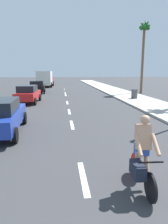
# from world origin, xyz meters

# --- Properties ---
(ground_plane) EXTENTS (160.00, 160.00, 0.00)m
(ground_plane) POSITION_xyz_m (0.00, 20.00, 0.00)
(ground_plane) COLOR #38383A
(sidewalk_strip) EXTENTS (3.60, 80.00, 0.14)m
(sidewalk_strip) POSITION_xyz_m (6.91, 22.00, 0.07)
(sidewalk_strip) COLOR #B2ADA3
(sidewalk_strip) RESTS_ON ground
(lane_stripe_2) EXTENTS (0.16, 1.80, 0.01)m
(lane_stripe_2) POSITION_xyz_m (0.00, 6.37, 0.00)
(lane_stripe_2) COLOR white
(lane_stripe_2) RESTS_ON ground
(lane_stripe_3) EXTENTS (0.16, 1.80, 0.01)m
(lane_stripe_3) POSITION_xyz_m (0.00, 11.82, 0.00)
(lane_stripe_3) COLOR white
(lane_stripe_3) RESTS_ON ground
(lane_stripe_4) EXTENTS (0.16, 1.80, 0.01)m
(lane_stripe_4) POSITION_xyz_m (0.00, 15.36, 0.00)
(lane_stripe_4) COLOR white
(lane_stripe_4) RESTS_ON ground
(lane_stripe_5) EXTENTS (0.16, 1.80, 0.01)m
(lane_stripe_5) POSITION_xyz_m (0.00, 19.48, 0.00)
(lane_stripe_5) COLOR white
(lane_stripe_5) RESTS_ON ground
(lane_stripe_6) EXTENTS (0.16, 1.80, 0.01)m
(lane_stripe_6) POSITION_xyz_m (0.00, 25.37, 0.00)
(lane_stripe_6) COLOR white
(lane_stripe_6) RESTS_ON ground
(lane_stripe_7) EXTENTS (0.16, 1.80, 0.01)m
(lane_stripe_7) POSITION_xyz_m (0.00, 27.59, 0.00)
(lane_stripe_7) COLOR white
(lane_stripe_7) RESTS_ON ground
(lane_stripe_8) EXTENTS (0.16, 1.80, 0.01)m
(lane_stripe_8) POSITION_xyz_m (0.00, 33.32, 0.00)
(lane_stripe_8) COLOR white
(lane_stripe_8) RESTS_ON ground
(lane_stripe_9) EXTENTS (0.16, 1.80, 0.01)m
(lane_stripe_9) POSITION_xyz_m (0.00, 32.46, 0.00)
(lane_stripe_9) COLOR white
(lane_stripe_9) RESTS_ON ground
(cyclist) EXTENTS (0.62, 1.71, 1.82)m
(cyclist) POSITION_xyz_m (1.31, 5.71, 0.83)
(cyclist) COLOR black
(cyclist) RESTS_ON ground
(parked_car_red) EXTENTS (2.00, 3.99, 1.57)m
(parked_car_red) POSITION_xyz_m (-3.47, 19.76, 0.84)
(parked_car_red) COLOR red
(parked_car_red) RESTS_ON ground
(parked_car_black) EXTENTS (2.21, 4.47, 1.57)m
(parked_car_black) POSITION_xyz_m (-3.63, 28.43, 0.84)
(parked_car_black) COLOR black
(parked_car_black) RESTS_ON ground
(delivery_truck) EXTENTS (2.88, 6.33, 2.80)m
(delivery_truck) POSITION_xyz_m (-3.33, 38.69, 1.50)
(delivery_truck) COLOR maroon
(delivery_truck) RESTS_ON ground
(palm_tree_far) EXTENTS (1.64, 1.63, 8.87)m
(palm_tree_far) POSITION_xyz_m (9.61, 26.19, 6.92)
(palm_tree_far) COLOR brown
(palm_tree_far) RESTS_ON ground
(trash_bin_far) EXTENTS (0.60, 0.60, 0.92)m
(trash_bin_far) POSITION_xyz_m (6.69, 20.67, 0.60)
(trash_bin_far) COLOR #47474C
(trash_bin_far) RESTS_ON sidewalk_strip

